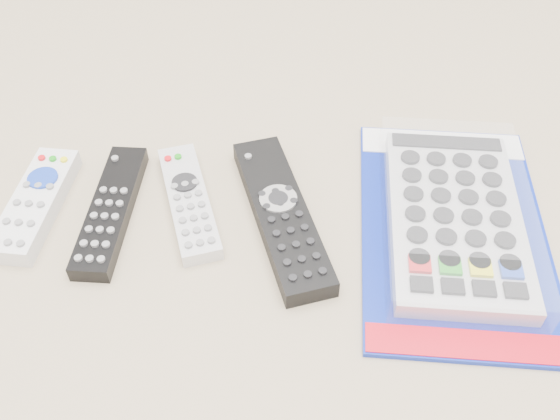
{
  "coord_description": "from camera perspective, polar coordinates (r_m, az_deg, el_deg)",
  "views": [
    {
      "loc": [
        0.02,
        -0.5,
        0.55
      ],
      "look_at": [
        0.06,
        0.0,
        0.01
      ],
      "focal_mm": 40.0,
      "sensor_mm": 36.0,
      "label": 1
    }
  ],
  "objects": [
    {
      "name": "remote_small_grey",
      "position": [
        0.8,
        -21.45,
        0.58
      ],
      "size": [
        0.08,
        0.18,
        0.03
      ],
      "rotation": [
        0.0,
        0.0,
        -0.18
      ],
      "color": "silver",
      "rests_on": "ground"
    },
    {
      "name": "remote_slim_black",
      "position": [
        0.77,
        -15.21,
        0.01
      ],
      "size": [
        0.07,
        0.2,
        0.02
      ],
      "rotation": [
        0.0,
        0.0,
        -0.14
      ],
      "color": "black",
      "rests_on": "ground"
    },
    {
      "name": "remote_silver_dvd",
      "position": [
        0.76,
        -8.34,
        0.8
      ],
      "size": [
        0.08,
        0.19,
        0.02
      ],
      "rotation": [
        0.0,
        0.0,
        0.21
      ],
      "color": "silver",
      "rests_on": "ground"
    },
    {
      "name": "remote_large_black",
      "position": [
        0.73,
        0.13,
        -0.38
      ],
      "size": [
        0.11,
        0.25,
        0.03
      ],
      "rotation": [
        0.0,
        0.0,
        0.21
      ],
      "color": "black",
      "rests_on": "ground"
    },
    {
      "name": "jumbo_remote_packaged",
      "position": [
        0.75,
        15.74,
        -0.54
      ],
      "size": [
        0.26,
        0.38,
        0.05
      ],
      "rotation": [
        0.0,
        0.0,
        -0.15
      ],
      "color": "navy",
      "rests_on": "ground"
    }
  ]
}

